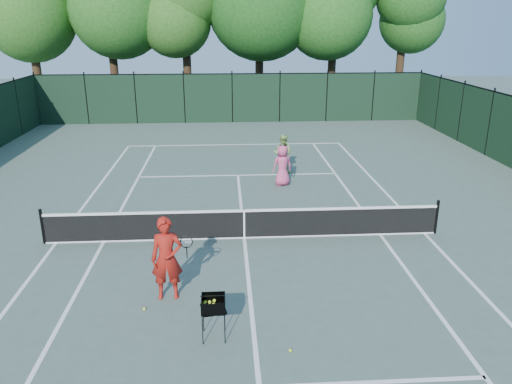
{
  "coord_description": "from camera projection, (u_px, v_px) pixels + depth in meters",
  "views": [
    {
      "loc": [
        -0.51,
        -13.57,
        6.11
      ],
      "look_at": [
        0.41,
        1.0,
        1.1
      ],
      "focal_mm": 35.0,
      "sensor_mm": 36.0,
      "label": 1
    }
  ],
  "objects": [
    {
      "name": "sideline_doubles_right",
      "position": [
        424.0,
        233.0,
        15.15
      ],
      "size": [
        0.1,
        23.77,
        0.01
      ],
      "primitive_type": "cube",
      "color": "white",
      "rests_on": "ground"
    },
    {
      "name": "tennis_net",
      "position": [
        244.0,
        223.0,
        14.67
      ],
      "size": [
        11.69,
        0.09,
        1.06
      ],
      "color": "black",
      "rests_on": "ground"
    },
    {
      "name": "baseline_far",
      "position": [
        235.0,
        145.0,
        26.04
      ],
      "size": [
        10.97,
        0.1,
        0.01
      ],
      "primitive_type": "cube",
      "color": "white",
      "rests_on": "ground"
    },
    {
      "name": "ball_hopper",
      "position": [
        213.0,
        304.0,
        9.93
      ],
      "size": [
        0.56,
        0.56,
        0.92
      ],
      "rotation": [
        0.0,
        0.0,
        0.18
      ],
      "color": "black",
      "rests_on": "ground"
    },
    {
      "name": "fence_far",
      "position": [
        232.0,
        99.0,
        31.33
      ],
      "size": [
        24.0,
        0.05,
        3.0
      ],
      "primitive_type": "cube",
      "color": "black",
      "rests_on": "ground"
    },
    {
      "name": "coach",
      "position": [
        167.0,
        258.0,
        11.36
      ],
      "size": [
        0.95,
        0.69,
        1.98
      ],
      "rotation": [
        0.0,
        0.0,
        0.07
      ],
      "color": "#A11A12",
      "rests_on": "ground"
    },
    {
      "name": "sideline_doubles_left",
      "position": [
        56.0,
        243.0,
        14.49
      ],
      "size": [
        0.1,
        23.77,
        0.01
      ],
      "primitive_type": "cube",
      "color": "white",
      "rests_on": "ground"
    },
    {
      "name": "player_pink",
      "position": [
        282.0,
        165.0,
        19.38
      ],
      "size": [
        0.88,
        0.69,
        1.6
      ],
      "rotation": [
        0.0,
        0.0,
        3.4
      ],
      "color": "#D14A79",
      "rests_on": "ground"
    },
    {
      "name": "service_line_far",
      "position": [
        238.0,
        175.0,
        20.86
      ],
      "size": [
        8.23,
        0.1,
        0.01
      ],
      "primitive_type": "cube",
      "color": "white",
      "rests_on": "ground"
    },
    {
      "name": "center_service_line",
      "position": [
        244.0,
        238.0,
        14.82
      ],
      "size": [
        0.1,
        12.8,
        0.01
      ],
      "primitive_type": "cube",
      "color": "white",
      "rests_on": "ground"
    },
    {
      "name": "ground",
      "position": [
        244.0,
        238.0,
        14.82
      ],
      "size": [
        90.0,
        90.0,
        0.0
      ],
      "primitive_type": "plane",
      "color": "#4B5B51",
      "rests_on": "ground"
    },
    {
      "name": "loose_ball_near_cart",
      "position": [
        290.0,
        350.0,
        9.72
      ],
      "size": [
        0.07,
        0.07,
        0.07
      ],
      "primitive_type": "sphere",
      "color": "#C9D92C",
      "rests_on": "ground"
    },
    {
      "name": "loose_ball_midcourt",
      "position": [
        144.0,
        309.0,
        11.12
      ],
      "size": [
        0.07,
        0.07,
        0.07
      ],
      "primitive_type": "sphere",
      "color": "#EEF331",
      "rests_on": "ground"
    },
    {
      "name": "sideline_singles_right",
      "position": [
        380.0,
        234.0,
        15.07
      ],
      "size": [
        0.1,
        23.77,
        0.01
      ],
      "primitive_type": "cube",
      "color": "white",
      "rests_on": "ground"
    },
    {
      "name": "sideline_singles_left",
      "position": [
        104.0,
        242.0,
        14.58
      ],
      "size": [
        0.1,
        23.77,
        0.01
      ],
      "primitive_type": "cube",
      "color": "white",
      "rests_on": "ground"
    },
    {
      "name": "player_green",
      "position": [
        283.0,
        154.0,
        20.99
      ],
      "size": [
        0.98,
        0.89,
        1.64
      ],
      "rotation": [
        0.0,
        0.0,
        2.73
      ],
      "color": "#9DC361",
      "rests_on": "ground"
    }
  ]
}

